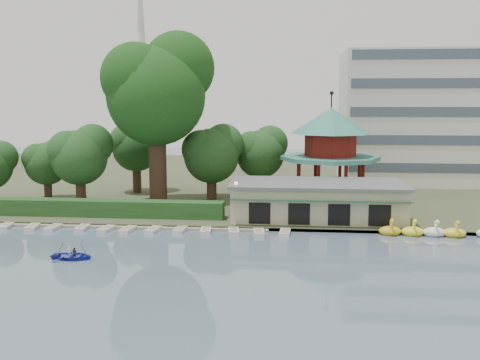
# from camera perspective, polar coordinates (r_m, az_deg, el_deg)

# --- Properties ---
(ground_plane) EXTENTS (220.00, 220.00, 0.00)m
(ground_plane) POSITION_cam_1_polar(r_m,az_deg,el_deg) (38.17, -5.66, -11.40)
(ground_plane) COLOR slate
(ground_plane) RESTS_ON ground
(shore) EXTENTS (220.00, 70.00, 0.40)m
(shore) POSITION_cam_1_polar(r_m,az_deg,el_deg) (88.42, 0.79, 0.15)
(shore) COLOR #424930
(shore) RESTS_ON ground
(embankment) EXTENTS (220.00, 0.60, 0.30)m
(embankment) POSITION_cam_1_polar(r_m,az_deg,el_deg) (54.51, -2.17, -5.13)
(embankment) COLOR gray
(embankment) RESTS_ON ground
(dock) EXTENTS (34.00, 1.60, 0.24)m
(dock) POSITION_cam_1_polar(r_m,az_deg,el_deg) (57.22, -14.23, -4.76)
(dock) COLOR gray
(dock) RESTS_ON ground
(boathouse) EXTENTS (18.60, 9.39, 3.90)m
(boathouse) POSITION_cam_1_polar(r_m,az_deg,el_deg) (58.23, 8.24, -2.10)
(boathouse) COLOR #B2AC89
(boathouse) RESTS_ON shore
(pavilion) EXTENTS (12.40, 12.40, 13.50)m
(pavilion) POSITION_cam_1_polar(r_m,az_deg,el_deg) (67.62, 9.62, 3.70)
(pavilion) COLOR #B2AC89
(pavilion) RESTS_ON shore
(office_building) EXTENTS (38.00, 18.00, 20.00)m
(office_building) POSITION_cam_1_polar(r_m,az_deg,el_deg) (88.09, 22.44, 5.72)
(office_building) COLOR silver
(office_building) RESTS_ON shore
(broadcast_tower) EXTENTS (8.00, 8.00, 96.00)m
(broadcast_tower) POSITION_cam_1_polar(r_m,az_deg,el_deg) (183.17, -10.50, 14.89)
(broadcast_tower) COLOR silver
(broadcast_tower) RESTS_ON ground
(hedge) EXTENTS (30.00, 2.00, 1.80)m
(hedge) POSITION_cam_1_polar(r_m,az_deg,el_deg) (61.04, -15.89, -2.87)
(hedge) COLOR #224B1E
(hedge) RESTS_ON shore
(lamp_post) EXTENTS (0.36, 0.36, 4.28)m
(lamp_post) POSITION_cam_1_polar(r_m,az_deg,el_deg) (55.34, -0.42, -1.54)
(lamp_post) COLOR black
(lamp_post) RESTS_ON shore
(big_tree) EXTENTS (13.00, 12.11, 20.91)m
(big_tree) POSITION_cam_1_polar(r_m,az_deg,el_deg) (65.39, -8.77, 9.78)
(big_tree) COLOR #3A281C
(big_tree) RESTS_ON shore
(small_trees) EXTENTS (39.64, 16.71, 10.23)m
(small_trees) POSITION_cam_1_polar(r_m,az_deg,el_deg) (69.82, -10.48, 2.88)
(small_trees) COLOR #3A281C
(small_trees) RESTS_ON shore
(moored_rowboats) EXTENTS (34.49, 2.77, 0.36)m
(moored_rowboats) POSITION_cam_1_polar(r_m,az_deg,el_deg) (55.35, -12.95, -5.10)
(moored_rowboats) COLOR beige
(moored_rowboats) RESTS_ON ground
(rowboat_with_passengers) EXTENTS (4.94, 3.64, 2.01)m
(rowboat_with_passengers) POSITION_cam_1_polar(r_m,az_deg,el_deg) (46.54, -17.49, -7.45)
(rowboat_with_passengers) COLOR #2933B4
(rowboat_with_passengers) RESTS_ON ground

